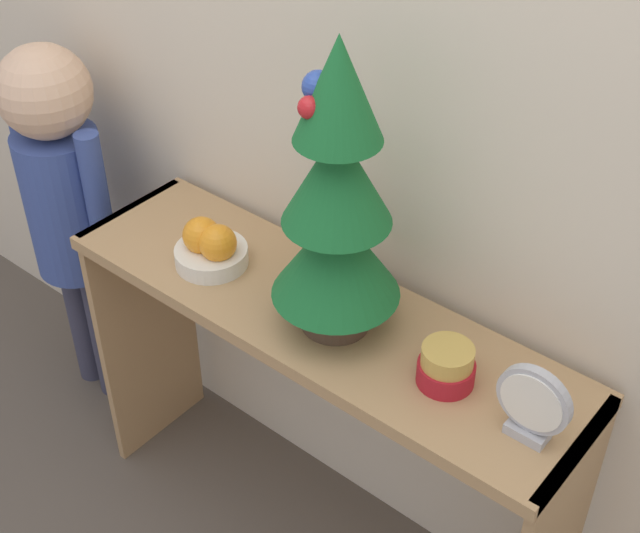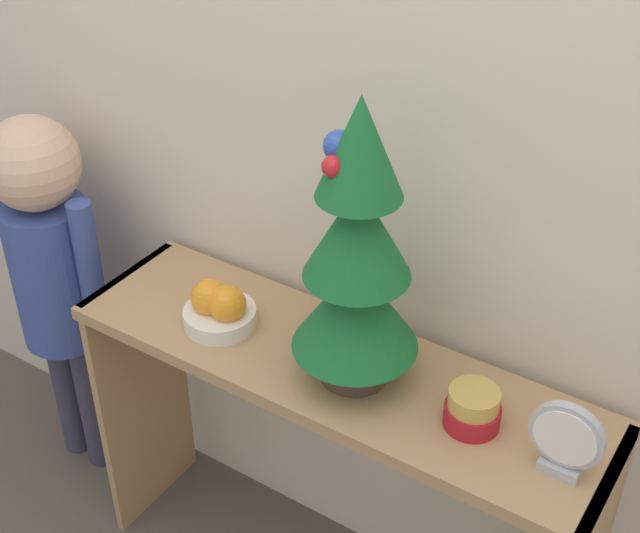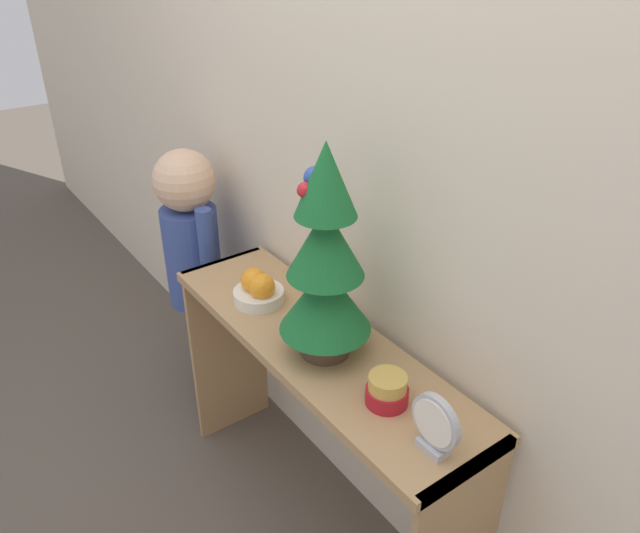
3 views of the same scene
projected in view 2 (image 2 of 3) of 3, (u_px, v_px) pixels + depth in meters
name	position (u px, v px, depth m)	size (l,w,h in m)	color
back_wall	(395.00, 92.00, 1.66)	(7.00, 0.05, 2.50)	beige
console_table	(333.00, 423.00, 1.90)	(1.16, 0.33, 0.74)	tan
mini_tree	(357.00, 257.00, 1.61)	(0.25, 0.25, 0.60)	#4C3828
fruit_bowl	(219.00, 308.00, 1.88)	(0.16, 0.16, 0.10)	silver
singing_bowl	(473.00, 409.00, 1.63)	(0.11, 0.11, 0.08)	#AD1923
desk_clock	(566.00, 440.00, 1.52)	(0.13, 0.04, 0.15)	#B2B2B7
child_figure	(51.00, 256.00, 2.22)	(0.33, 0.23, 1.06)	#38384C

